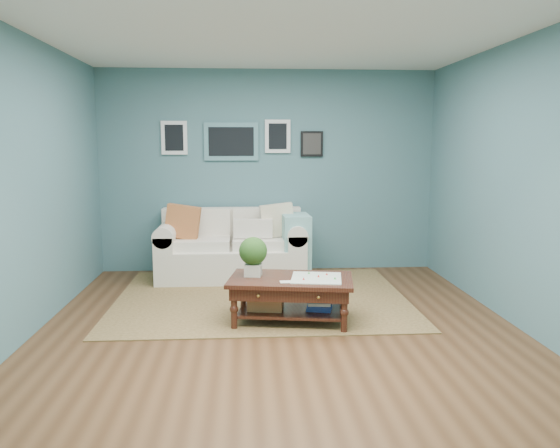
{
  "coord_description": "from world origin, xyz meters",
  "views": [
    {
      "loc": [
        -0.31,
        -4.89,
        1.72
      ],
      "look_at": [
        0.07,
        1.0,
        0.85
      ],
      "focal_mm": 35.0,
      "sensor_mm": 36.0,
      "label": 1
    }
  ],
  "objects": [
    {
      "name": "room_shell",
      "position": [
        -0.01,
        0.06,
        1.36
      ],
      "size": [
        5.0,
        5.02,
        2.7
      ],
      "color": "brown",
      "rests_on": "ground"
    },
    {
      "name": "loveseat",
      "position": [
        -0.41,
        2.03,
        0.4
      ],
      "size": [
        1.92,
        0.87,
        0.98
      ],
      "color": "white",
      "rests_on": "ground"
    },
    {
      "name": "area_rug",
      "position": [
        -0.14,
        1.07,
        0.01
      ],
      "size": [
        3.22,
        2.57,
        0.01
      ],
      "primitive_type": "cube",
      "color": "brown",
      "rests_on": "ground"
    },
    {
      "name": "coffee_table",
      "position": [
        0.06,
        0.23,
        0.37
      ],
      "size": [
        1.27,
        0.87,
        0.83
      ],
      "rotation": [
        0.0,
        0.0,
        -0.16
      ],
      "color": "black",
      "rests_on": "ground"
    }
  ]
}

